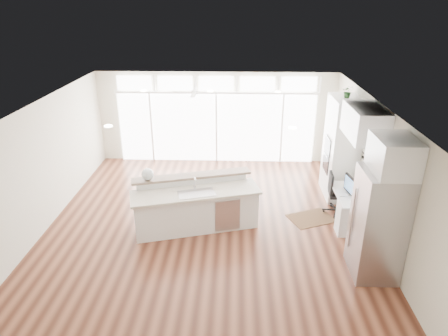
{
  "coord_description": "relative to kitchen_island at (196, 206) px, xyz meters",
  "views": [
    {
      "loc": [
        0.62,
        -7.46,
        4.67
      ],
      "look_at": [
        0.34,
        0.6,
        1.19
      ],
      "focal_mm": 32.0,
      "sensor_mm": 36.0,
      "label": 1
    }
  ],
  "objects": [
    {
      "name": "rug",
      "position": [
        2.58,
        0.48,
        -0.53
      ],
      "size": [
        1.16,
        1.01,
        0.01
      ],
      "primitive_type": "cube",
      "rotation": [
        0.0,
        0.0,
        0.4
      ],
      "color": "#331D10",
      "rests_on": "floor"
    },
    {
      "name": "desk_window",
      "position": [
        3.7,
        0.26,
        1.01
      ],
      "size": [
        0.04,
        0.85,
        0.85
      ],
      "primitive_type": "cube",
      "color": "white",
      "rests_on": "wall_right"
    },
    {
      "name": "ceiling_fan",
      "position": [
        -0.26,
        2.76,
        1.94
      ],
      "size": [
        1.16,
        1.16,
        0.32
      ],
      "primitive_type": "cube",
      "color": "white",
      "rests_on": "ceiling"
    },
    {
      "name": "keyboard",
      "position": [
        3.12,
        0.26,
        0.23
      ],
      "size": [
        0.13,
        0.32,
        0.02
      ],
      "primitive_type": "cube",
      "rotation": [
        0.0,
        0.0,
        -0.03
      ],
      "color": "silver",
      "rests_on": "desk_nook"
    },
    {
      "name": "fishbowl",
      "position": [
        -1.02,
        0.13,
        0.67
      ],
      "size": [
        0.34,
        0.34,
        0.26
      ],
      "primitive_type": "sphere",
      "rotation": [
        0.0,
        0.0,
        0.43
      ],
      "color": "silver",
      "rests_on": "kitchen_island"
    },
    {
      "name": "fridge_cabinet",
      "position": [
        3.41,
        -1.39,
        1.76
      ],
      "size": [
        0.64,
        0.9,
        0.6
      ],
      "primitive_type": "cube",
      "color": "white",
      "rests_on": "wall_right"
    },
    {
      "name": "potted_plant",
      "position": [
        3.41,
        1.76,
        2.07
      ],
      "size": [
        0.3,
        0.32,
        0.22
      ],
      "primitive_type": "imported",
      "rotation": [
        0.0,
        0.0,
        -0.16
      ],
      "color": "#2A5B27",
      "rests_on": "oven_cabinet"
    },
    {
      "name": "recessed_lights",
      "position": [
        0.24,
        0.16,
        2.14
      ],
      "size": [
        3.4,
        3.0,
        0.02
      ],
      "primitive_type": "cube",
      "color": "silver",
      "rests_on": "ceiling"
    },
    {
      "name": "wall_front",
      "position": [
        0.24,
        -4.04,
        0.81
      ],
      "size": [
        7.0,
        0.04,
        2.7
      ],
      "primitive_type": "cube",
      "color": "beige",
      "rests_on": "floor"
    },
    {
      "name": "oven_cabinet",
      "position": [
        3.41,
        1.76,
        0.71
      ],
      "size": [
        0.64,
        1.2,
        2.5
      ],
      "primitive_type": "cube",
      "color": "white",
      "rests_on": "floor"
    },
    {
      "name": "desk_nook",
      "position": [
        3.37,
        0.26,
        -0.16
      ],
      "size": [
        0.72,
        1.3,
        0.76
      ],
      "primitive_type": "cube",
      "color": "white",
      "rests_on": "floor"
    },
    {
      "name": "framed_photos",
      "position": [
        3.7,
        0.88,
        0.86
      ],
      "size": [
        0.06,
        0.22,
        0.8
      ],
      "primitive_type": "cube",
      "color": "black",
      "rests_on": "wall_right"
    },
    {
      "name": "monitor",
      "position": [
        3.29,
        0.26,
        0.43
      ],
      "size": [
        0.16,
        0.51,
        0.42
      ],
      "primitive_type": "cube",
      "rotation": [
        0.0,
        0.0,
        0.16
      ],
      "color": "black",
      "rests_on": "desk_nook"
    },
    {
      "name": "floor",
      "position": [
        0.24,
        -0.04,
        -0.55
      ],
      "size": [
        7.0,
        8.0,
        0.02
      ],
      "primitive_type": "cube",
      "color": "#472115",
      "rests_on": "ground"
    },
    {
      "name": "refrigerator",
      "position": [
        3.35,
        -1.39,
        0.46
      ],
      "size": [
        0.76,
        0.9,
        2.0
      ],
      "primitive_type": "cube",
      "color": "#A9A8AD",
      "rests_on": "floor"
    },
    {
      "name": "ceiling",
      "position": [
        0.24,
        -0.04,
        2.16
      ],
      "size": [
        7.0,
        8.0,
        0.02
      ],
      "primitive_type": "cube",
      "color": "white",
      "rests_on": "wall_back"
    },
    {
      "name": "wall_right",
      "position": [
        3.74,
        -0.04,
        0.81
      ],
      "size": [
        0.04,
        8.0,
        2.7
      ],
      "primitive_type": "cube",
      "color": "beige",
      "rests_on": "floor"
    },
    {
      "name": "wall_left",
      "position": [
        -3.26,
        -0.04,
        0.81
      ],
      "size": [
        0.04,
        8.0,
        2.7
      ],
      "primitive_type": "cube",
      "color": "beige",
      "rests_on": "floor"
    },
    {
      "name": "wall_back",
      "position": [
        0.24,
        3.96,
        0.81
      ],
      "size": [
        7.0,
        0.04,
        2.7
      ],
      "primitive_type": "cube",
      "color": "beige",
      "rests_on": "floor"
    },
    {
      "name": "transom_row",
      "position": [
        0.24,
        3.9,
        1.84
      ],
      "size": [
        5.9,
        0.06,
        0.4
      ],
      "primitive_type": "cube",
      "color": "white",
      "rests_on": "wall_back"
    },
    {
      "name": "glass_wall",
      "position": [
        0.24,
        3.9,
        0.51
      ],
      "size": [
        5.8,
        0.06,
        2.08
      ],
      "primitive_type": "cube",
      "color": "white",
      "rests_on": "wall_back"
    },
    {
      "name": "kitchen_island",
      "position": [
        0.0,
        0.0,
        0.0
      ],
      "size": [
        2.89,
        1.72,
        1.08
      ],
      "primitive_type": "cube",
      "rotation": [
        0.0,
        0.0,
        0.28
      ],
      "color": "white",
      "rests_on": "floor"
    },
    {
      "name": "upper_cabinets",
      "position": [
        3.41,
        0.26,
        1.81
      ],
      "size": [
        0.64,
        1.3,
        0.64
      ],
      "primitive_type": "cube",
      "color": "white",
      "rests_on": "wall_right"
    },
    {
      "name": "office_chair",
      "position": [
        3.22,
        0.77,
        -0.05
      ],
      "size": [
        0.54,
        0.51,
        0.99
      ],
      "primitive_type": "cube",
      "rotation": [
        0.0,
        0.0,
        -0.07
      ],
      "color": "black",
      "rests_on": "floor"
    }
  ]
}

